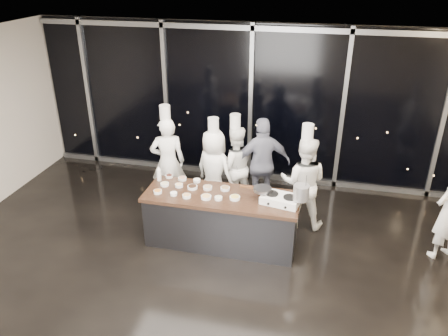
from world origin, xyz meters
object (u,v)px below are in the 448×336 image
(stove, at_px, (281,199))
(chef_left, at_px, (214,170))
(chef_far_left, at_px, (168,161))
(stock_pot, at_px, (301,193))
(chef_right, at_px, (303,182))
(guest, at_px, (263,164))
(chef_center, at_px, (235,166))
(frying_pan, at_px, (262,189))
(demo_counter, at_px, (222,219))

(stove, distance_m, chef_left, 1.73)
(chef_far_left, xyz_separation_m, chef_left, (0.87, 0.03, -0.09))
(stock_pot, relative_size, chef_left, 0.13)
(stove, xyz_separation_m, chef_right, (0.29, 0.90, -0.13))
(chef_left, bearing_deg, guest, -138.49)
(chef_left, height_order, chef_right, chef_right)
(stock_pot, height_order, chef_center, chef_center)
(stove, distance_m, frying_pan, 0.33)
(stove, xyz_separation_m, guest, (-0.48, 1.36, -0.08))
(stock_pot, bearing_deg, stove, 166.96)
(chef_far_left, distance_m, chef_left, 0.88)
(guest, bearing_deg, chef_center, -19.73)
(chef_center, height_order, chef_right, chef_right)
(chef_far_left, distance_m, chef_center, 1.24)
(chef_far_left, bearing_deg, stock_pot, 134.40)
(stock_pot, bearing_deg, chef_center, 132.84)
(demo_counter, xyz_separation_m, guest, (0.45, 1.33, 0.43))
(chef_left, relative_size, guest, 1.02)
(frying_pan, xyz_separation_m, guest, (-0.18, 1.29, -0.18))
(stove, height_order, chef_far_left, chef_far_left)
(frying_pan, bearing_deg, guest, 108.90)
(demo_counter, bearing_deg, stove, -1.59)
(guest, bearing_deg, stove, 87.39)
(stock_pot, distance_m, guest, 1.65)
(stove, distance_m, stock_pot, 0.37)
(demo_counter, relative_size, stove, 3.90)
(chef_left, bearing_deg, frying_pan, 159.18)
(demo_counter, bearing_deg, frying_pan, 4.03)
(demo_counter, bearing_deg, stock_pot, -4.44)
(stock_pot, xyz_separation_m, chef_far_left, (-2.51, 1.12, -0.27))
(demo_counter, relative_size, frying_pan, 4.78)
(demo_counter, bearing_deg, chef_far_left, 141.06)
(stove, height_order, chef_center, chef_center)
(frying_pan, bearing_deg, stove, -2.27)
(stock_pot, bearing_deg, guest, 118.82)
(stock_pot, distance_m, chef_far_left, 2.76)
(demo_counter, distance_m, stove, 1.07)
(demo_counter, distance_m, chef_far_left, 1.69)
(demo_counter, height_order, chef_far_left, chef_far_left)
(chef_far_left, xyz_separation_m, chef_right, (2.49, -0.15, -0.05))
(chef_left, bearing_deg, chef_center, -119.29)
(chef_right, bearing_deg, demo_counter, 37.63)
(guest, distance_m, chef_right, 0.90)
(demo_counter, bearing_deg, chef_right, 35.68)
(demo_counter, xyz_separation_m, stove, (0.94, -0.03, 0.51))
(chef_left, bearing_deg, stove, 164.56)
(stove, height_order, chef_left, chef_left)
(frying_pan, distance_m, chef_center, 1.47)
(chef_far_left, relative_size, chef_left, 1.10)
(stock_pot, bearing_deg, chef_right, 90.80)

